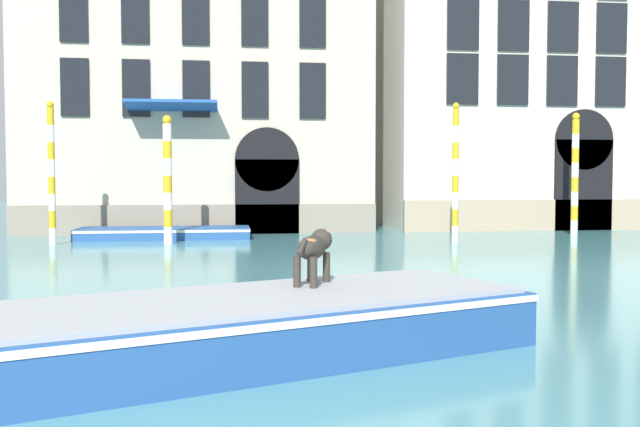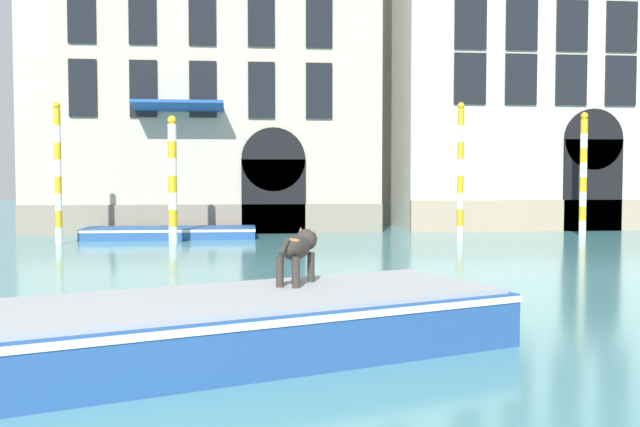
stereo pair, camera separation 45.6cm
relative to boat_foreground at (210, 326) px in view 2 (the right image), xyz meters
The scene contains 9 objects.
palazzo_left 22.17m from the boat_foreground, 92.30° to the left, with size 12.93×7.40×13.07m.
palazzo_right 25.46m from the boat_foreground, 59.03° to the left, with size 12.17×6.13×12.16m.
boat_foreground is the anchor object (origin of this frame).
dog_on_deck 1.69m from the boat_foreground, 41.60° to the left, with size 0.62×1.01×0.72m.
boat_moored_near_palazzo 16.81m from the boat_foreground, 96.54° to the left, with size 5.70×1.97×0.36m.
mooring_pole_0 15.78m from the boat_foreground, 108.96° to the left, with size 0.22×0.22×4.34m.
mooring_pole_1 20.61m from the boat_foreground, 52.84° to the left, with size 0.25×0.25×4.30m.
mooring_pole_2 14.87m from the boat_foreground, 96.40° to the left, with size 0.28×0.28×3.94m.
mooring_pole_3 15.91m from the boat_foreground, 62.65° to the left, with size 0.21×0.21×4.37m.
Camera 2 is at (0.42, -3.66, 2.15)m, focal length 42.00 mm.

